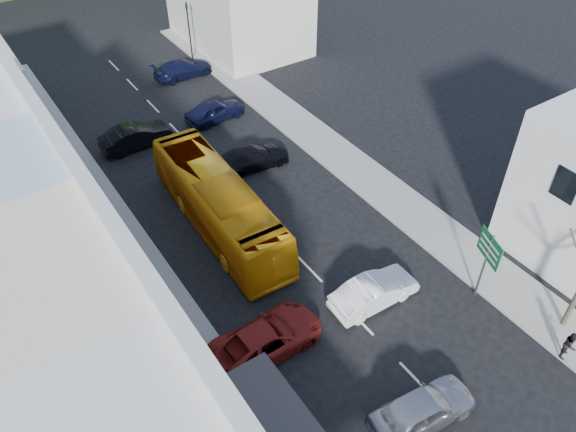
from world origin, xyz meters
The scene contains 17 objects.
ground centered at (0.00, 0.00, 0.00)m, with size 120.00×120.00×0.00m, color black.
sidewalk_left centered at (-7.50, 10.00, 0.07)m, with size 3.00×52.00×0.15m, color gray.
sidewalk_right centered at (7.50, 10.00, 0.07)m, with size 3.00×52.00×0.15m, color gray.
shopfront_row centered at (-12.49, 5.00, 4.00)m, with size 8.25×30.00×8.00m.
distant_block_right centered at (11.00, 30.00, 3.50)m, with size 8.00×12.00×7.00m, color #B7B2A8.
bus centered at (-2.23, 9.45, 1.55)m, with size 2.50×11.60×3.10m, color orange.
car_silver centered at (-1.16, -5.36, 0.70)m, with size 1.80×4.40×1.40m, color #AAA9AE.
car_white centered at (1.27, 0.45, 0.70)m, with size 1.80×4.40×1.40m, color silver.
car_red centered at (-4.47, 1.05, 0.70)m, with size 1.90×4.60×1.40m, color maroon.
car_black_near centered at (2.23, 13.38, 0.70)m, with size 1.84×4.50×1.40m, color black.
car_navy_mid centered at (2.95, 19.70, 0.70)m, with size 1.80×4.40×1.40m, color black.
car_black_far centered at (-2.99, 19.69, 0.70)m, with size 1.80×4.40×1.40m, color black.
car_navy_far centered at (3.98, 26.95, 0.70)m, with size 1.84×4.50×1.40m, color black.
pedestrian_left centered at (-7.35, 2.74, 1.00)m, with size 0.60×0.40×1.70m, color black.
pedestrian_right centered at (6.30, -6.78, 1.00)m, with size 0.70×0.44×1.70m, color black.
direction_sign centered at (5.82, -2.00, 1.99)m, with size 0.81×1.75×3.98m, color #10592D, non-canonical shape.
traffic_signal centered at (5.80, 28.96, 2.51)m, with size 0.75×1.10×5.03m, color black, non-canonical shape.
Camera 1 is at (-12.19, -12.11, 21.30)m, focal length 35.00 mm.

